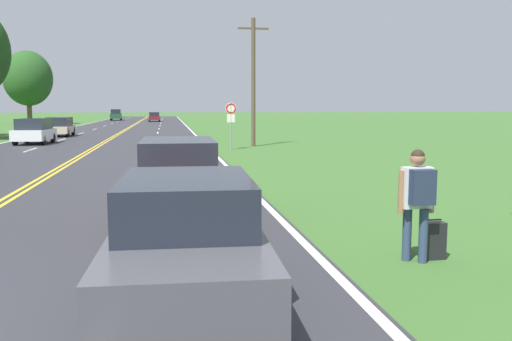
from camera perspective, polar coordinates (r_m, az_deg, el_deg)
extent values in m
cube|color=silver|center=(6.37, 13.31, -15.28)|extent=(0.16, 240.00, 0.00)
cube|color=silver|center=(13.17, -12.69, -3.74)|extent=(0.12, 3.00, 0.00)
cube|color=silver|center=(22.07, -11.37, 0.50)|extent=(0.12, 3.00, 0.00)
cube|color=silver|center=(31.03, -10.81, 2.30)|extent=(0.12, 3.00, 0.00)
cube|color=silver|center=(40.01, -10.50, 3.30)|extent=(0.12, 3.00, 0.00)
cube|color=silver|center=(48.99, -10.31, 3.93)|extent=(0.12, 3.00, 0.00)
cube|color=silver|center=(57.98, -10.17, 4.36)|extent=(0.12, 3.00, 0.00)
cube|color=silver|center=(66.98, -10.07, 4.68)|extent=(0.12, 3.00, 0.00)
cube|color=silver|center=(75.97, -10.00, 4.92)|extent=(0.12, 3.00, 0.00)
cube|color=silver|center=(84.97, -9.94, 5.11)|extent=(0.12, 3.00, 0.00)
cube|color=silver|center=(93.96, -9.89, 5.26)|extent=(0.12, 3.00, 0.00)
cube|color=silver|center=(102.96, -9.85, 5.39)|extent=(0.12, 3.00, 0.00)
cube|color=silver|center=(111.96, -9.81, 5.50)|extent=(0.12, 3.00, 0.00)
cube|color=silver|center=(31.88, -22.66, 2.02)|extent=(0.12, 3.00, 0.00)
cube|color=silver|center=(40.67, -19.77, 3.06)|extent=(0.12, 3.00, 0.00)
cube|color=silver|center=(49.53, -17.91, 3.74)|extent=(0.12, 3.00, 0.00)
cube|color=silver|center=(58.44, -16.62, 4.20)|extent=(0.12, 3.00, 0.00)
cube|color=silver|center=(67.37, -15.66, 4.54)|extent=(0.12, 3.00, 0.00)
cube|color=silver|center=(76.32, -14.93, 4.80)|extent=(0.12, 3.00, 0.00)
cube|color=silver|center=(85.28, -14.35, 5.01)|extent=(0.12, 3.00, 0.00)
cube|color=silver|center=(94.25, -13.89, 5.17)|extent=(0.12, 3.00, 0.00)
cube|color=silver|center=(103.22, -13.50, 5.31)|extent=(0.12, 3.00, 0.00)
cube|color=silver|center=(112.20, -13.17, 5.42)|extent=(0.12, 3.00, 0.00)
cylinder|color=navy|center=(8.75, 15.60, -6.45)|extent=(0.14, 0.14, 0.84)
cylinder|color=navy|center=(8.69, 17.19, -6.59)|extent=(0.14, 0.14, 0.84)
cube|color=silver|center=(8.58, 16.56, -1.74)|extent=(0.46, 0.20, 0.63)
sphere|color=#936647|center=(8.53, 16.66, 1.19)|extent=(0.23, 0.23, 0.23)
sphere|color=#2D2319|center=(8.53, 16.67, 1.45)|extent=(0.21, 0.21, 0.21)
cylinder|color=#936647|center=(8.48, 15.04, -2.22)|extent=(0.09, 0.09, 0.67)
cylinder|color=#936647|center=(8.71, 18.01, -2.09)|extent=(0.09, 0.09, 0.67)
cube|color=#232D47|center=(8.42, 17.13, -1.70)|extent=(0.37, 0.18, 0.53)
cube|color=black|center=(8.97, 18.11, -7.04)|extent=(0.38, 0.19, 0.59)
cylinder|color=black|center=(8.90, 18.19, -4.95)|extent=(0.27, 0.03, 0.02)
cylinder|color=gray|center=(29.85, -2.66, 4.64)|extent=(0.07, 0.07, 2.52)
cylinder|color=silver|center=(29.81, -2.66, 6.58)|extent=(0.60, 0.02, 0.60)
torus|color=red|center=(29.80, -2.66, 6.58)|extent=(0.55, 0.07, 0.55)
cube|color=silver|center=(29.82, -2.66, 5.52)|extent=(0.44, 0.02, 0.44)
cylinder|color=brown|center=(32.14, -0.28, 9.20)|extent=(0.24, 0.24, 7.45)
cube|color=brown|center=(32.42, -0.29, 14.73)|extent=(1.80, 0.12, 0.10)
cylinder|color=brown|center=(75.75, -22.74, 5.73)|extent=(0.61, 0.61, 3.31)
ellipsoid|color=#234C1E|center=(75.83, -22.88, 8.93)|extent=(6.07, 6.07, 6.98)
cylinder|color=black|center=(5.70, 1.11, -14.43)|extent=(0.22, 0.66, 0.65)
cylinder|color=black|center=(5.71, -15.58, -14.66)|extent=(0.22, 0.66, 0.65)
cylinder|color=black|center=(8.19, -1.59, -7.80)|extent=(0.22, 0.66, 0.65)
cylinder|color=black|center=(8.19, -12.92, -7.96)|extent=(0.22, 0.66, 0.65)
cube|color=#47474C|center=(6.81, -7.28, -8.48)|extent=(1.96, 4.30, 0.61)
cube|color=#1E232D|center=(6.84, -7.36, -3.17)|extent=(1.67, 2.39, 0.61)
cylinder|color=black|center=(10.41, -3.76, -4.46)|extent=(0.21, 0.71, 0.71)
cylinder|color=black|center=(10.40, -12.40, -4.62)|extent=(0.21, 0.71, 0.71)
cylinder|color=black|center=(13.27, -4.80, -2.02)|extent=(0.21, 0.71, 0.71)
cylinder|color=black|center=(13.27, -11.55, -2.14)|extent=(0.21, 0.71, 0.71)
cube|color=#A81E1E|center=(11.76, -8.16, -1.73)|extent=(1.84, 4.73, 0.67)
cube|color=#1E232D|center=(11.87, -8.22, 1.62)|extent=(1.59, 2.61, 0.68)
cylinder|color=black|center=(38.26, -23.00, 3.15)|extent=(0.23, 0.62, 0.61)
cylinder|color=black|center=(37.83, -20.59, 3.22)|extent=(0.23, 0.62, 0.61)
cylinder|color=black|center=(36.01, -24.03, 2.91)|extent=(0.23, 0.62, 0.61)
cylinder|color=black|center=(35.56, -21.48, 2.98)|extent=(0.23, 0.62, 0.61)
cube|color=white|center=(36.89, -22.29, 3.53)|extent=(2.02, 3.87, 0.65)
cube|color=#1E232D|center=(36.86, -22.34, 4.56)|extent=(1.74, 2.72, 0.68)
cylinder|color=black|center=(46.84, -20.61, 3.86)|extent=(0.20, 0.66, 0.66)
cylinder|color=black|center=(46.56, -18.69, 3.92)|extent=(0.20, 0.66, 0.66)
cylinder|color=black|center=(44.32, -21.24, 3.69)|extent=(0.20, 0.66, 0.66)
cylinder|color=black|center=(44.03, -19.22, 3.75)|extent=(0.20, 0.66, 0.66)
cube|color=#C1B28E|center=(45.42, -19.95, 4.10)|extent=(1.79, 4.14, 0.52)
cube|color=#1E232D|center=(45.40, -19.98, 4.86)|extent=(1.57, 2.90, 0.69)
cylinder|color=black|center=(83.88, -10.13, 5.29)|extent=(0.22, 0.64, 0.63)
cylinder|color=black|center=(83.87, -11.17, 5.27)|extent=(0.22, 0.64, 0.63)
cylinder|color=black|center=(86.75, -10.17, 5.34)|extent=(0.22, 0.64, 0.63)
cylinder|color=black|center=(86.74, -11.17, 5.32)|extent=(0.22, 0.64, 0.63)
cube|color=maroon|center=(85.30, -10.66, 5.46)|extent=(1.85, 4.68, 0.54)
cube|color=#1E232D|center=(85.48, -10.67, 5.85)|extent=(1.58, 2.59, 0.62)
cylinder|color=black|center=(94.94, -14.94, 5.36)|extent=(0.23, 0.73, 0.73)
cylinder|color=black|center=(94.87, -14.00, 5.39)|extent=(0.23, 0.73, 0.73)
cylinder|color=black|center=(92.10, -15.03, 5.32)|extent=(0.23, 0.73, 0.73)
cylinder|color=black|center=(92.03, -14.06, 5.35)|extent=(0.23, 0.73, 0.73)
cube|color=#1E472D|center=(93.47, -14.51, 5.57)|extent=(1.95, 4.66, 0.78)
cube|color=#1E232D|center=(93.46, -14.53, 6.04)|extent=(1.68, 3.27, 0.75)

